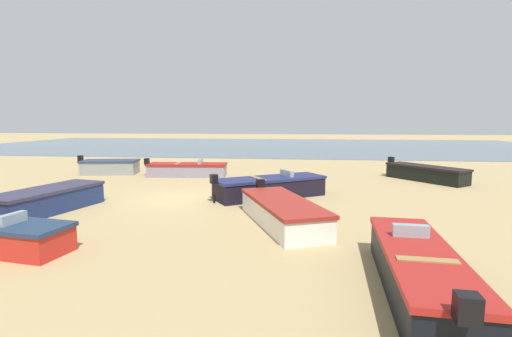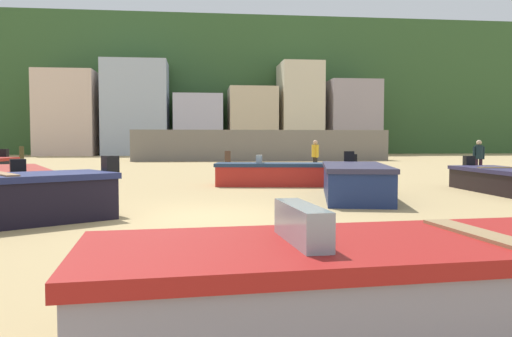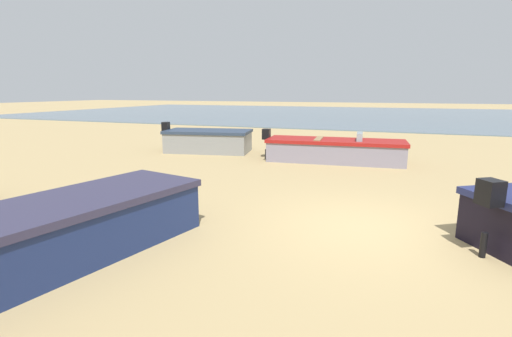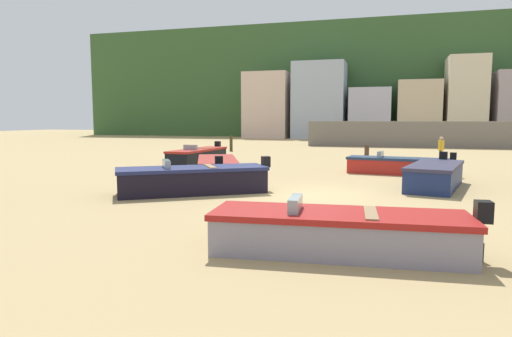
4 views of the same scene
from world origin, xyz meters
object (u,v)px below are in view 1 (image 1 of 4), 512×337
boat_black_0 (418,271)px  boat_white_3 (282,212)px  boat_navy_7 (47,200)px  boat_black_6 (426,173)px  boat_black_5 (270,187)px  boat_grey_8 (110,167)px  boat_grey_4 (187,170)px

boat_black_0 → boat_white_3: 5.74m
boat_navy_7 → boat_black_0: bearing=-11.3°
boat_black_0 → boat_black_6: 15.91m
boat_black_0 → boat_white_3: boat_black_0 is taller
boat_black_5 → boat_black_6: (-8.78, -5.80, -0.02)m
boat_navy_7 → boat_grey_8: size_ratio=1.22×
boat_navy_7 → boat_white_3: bearing=8.7°
boat_black_0 → boat_grey_4: bearing=126.3°
boat_black_5 → boat_grey_4: bearing=-168.9°
boat_grey_4 → boat_black_6: bearing=84.7°
boat_grey_8 → boat_grey_4: bearing=75.0°
boat_black_6 → boat_white_3: bearing=14.7°
boat_black_6 → boat_navy_7: 19.74m
boat_black_5 → boat_grey_8: size_ratio=1.34×
boat_black_6 → boat_navy_7: boat_navy_7 is taller
boat_black_5 → boat_navy_7: boat_black_5 is taller
boat_white_3 → boat_grey_4: size_ratio=0.98×
boat_black_0 → boat_black_5: size_ratio=1.02×
boat_black_0 → boat_grey_8: 21.83m
boat_black_6 → boat_black_0: bearing=34.5°
boat_black_0 → boat_black_6: bearing=76.0°
boat_white_3 → boat_black_6: boat_black_6 is taller
boat_navy_7 → boat_grey_8: bearing=118.3°
boat_navy_7 → boat_grey_4: bearing=87.7°
boat_white_3 → boat_navy_7: bearing=-26.8°
boat_black_0 → boat_grey_4: boat_black_0 is taller
boat_grey_4 → boat_black_5: boat_black_5 is taller
boat_black_0 → boat_black_5: 10.10m
boat_black_5 → boat_black_6: size_ratio=1.14×
boat_white_3 → boat_navy_7: 9.26m
boat_white_3 → boat_grey_4: boat_white_3 is taller
boat_white_3 → boat_grey_8: size_ratio=1.32×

